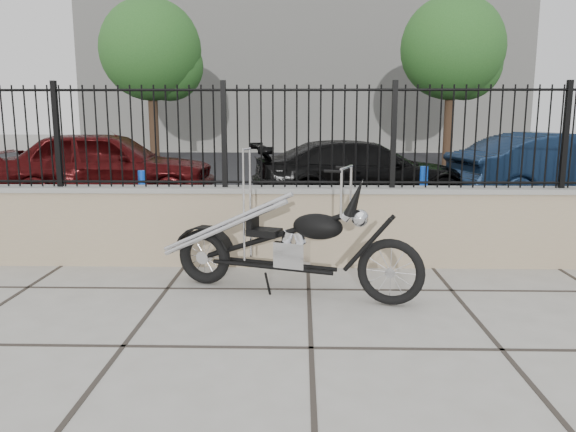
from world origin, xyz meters
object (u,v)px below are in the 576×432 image
(chopper_motorcycle, at_px, (287,221))
(car_red, at_px, (107,166))
(car_black, at_px, (363,173))
(car_blue, at_px, (561,169))

(chopper_motorcycle, distance_m, car_red, 7.19)
(chopper_motorcycle, xyz_separation_m, car_red, (-3.91, 6.03, 0.00))
(chopper_motorcycle, relative_size, car_black, 0.56)
(chopper_motorcycle, relative_size, car_blue, 0.57)
(chopper_motorcycle, height_order, car_red, car_red)
(chopper_motorcycle, distance_m, car_blue, 7.94)
(car_black, height_order, car_blue, car_blue)
(car_red, height_order, car_black, car_red)
(car_blue, bearing_deg, chopper_motorcycle, 127.22)
(car_red, xyz_separation_m, car_blue, (9.28, -0.18, -0.03))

